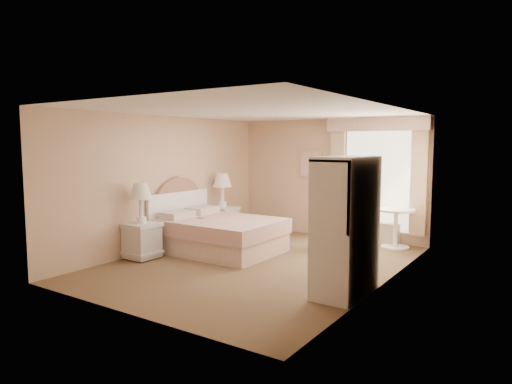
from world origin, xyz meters
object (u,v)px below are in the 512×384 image
Objects in this scene: nightstand_near at (142,231)px; nightstand_far at (223,213)px; armoire at (346,238)px; cafe_chair at (327,220)px; bed at (216,233)px; round_table at (396,222)px.

nightstand_near is 0.97× the size of nightstand_far.
nightstand_near is at bearing -176.67° from armoire.
nightstand_far reaches higher than cafe_chair.
bed is 3.41m from round_table.
round_table is (3.39, 1.01, -0.01)m from nightstand_far.
nightstand_near is 3.67m from armoire.
nightstand_far reaches higher than round_table.
nightstand_near reaches higher than round_table.
nightstand_near is 2.26m from nightstand_far.
bed is at bearing 58.03° from nightstand_near.
bed is at bearing 162.26° from armoire.
bed is 1.63× the size of nightstand_near.
cafe_chair is (1.58, 1.39, 0.18)m from bed.
nightstand_near is at bearing -121.97° from bed.
round_table is at bearing 38.40° from bed.
bed is 2.31× the size of cafe_chair.
nightstand_far reaches higher than bed.
nightstand_near is 4.71m from round_table.
bed is at bearing -148.08° from cafe_chair.
armoire is at bearing 3.33° from nightstand_near.
bed reaches higher than cafe_chair.
armoire is at bearing -69.20° from cafe_chair.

